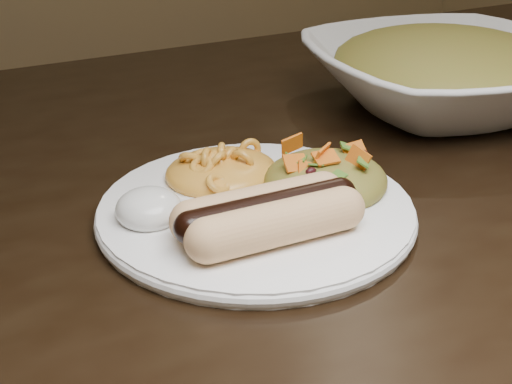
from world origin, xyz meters
name	(u,v)px	position (x,y,z in m)	size (l,w,h in m)	color
table	(239,289)	(0.00, 0.00, 0.66)	(1.60, 0.90, 0.75)	black
plate	(256,211)	(-0.01, -0.04, 0.76)	(0.24, 0.24, 0.01)	white
hotdog	(269,214)	(-0.02, -0.09, 0.78)	(0.12, 0.07, 0.03)	#E8AF7C
mac_and_cheese	(222,156)	(-0.01, 0.01, 0.78)	(0.09, 0.09, 0.04)	gold
sour_cream	(148,200)	(-0.09, -0.03, 0.78)	(0.05, 0.05, 0.03)	white
taco_salad	(326,168)	(0.06, -0.04, 0.78)	(0.10, 0.09, 0.04)	#A24625
serving_bowl	(446,77)	(0.29, 0.08, 0.78)	(0.28, 0.28, 0.07)	silver
bowl_filling	(447,63)	(0.29, 0.08, 0.80)	(0.24, 0.24, 0.06)	#A24625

